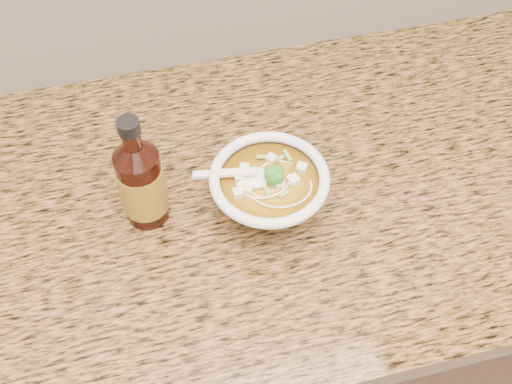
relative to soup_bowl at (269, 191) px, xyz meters
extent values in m
cube|color=#34200F|center=(-0.03, 0.05, -0.51)|extent=(4.00, 0.65, 0.86)
cube|color=brown|center=(-0.03, 0.05, -0.06)|extent=(4.00, 0.68, 0.04)
cylinder|color=white|center=(0.00, 0.00, -0.04)|extent=(0.07, 0.07, 0.01)
torus|color=white|center=(0.00, 0.00, 0.03)|extent=(0.18, 0.18, 0.02)
torus|color=beige|center=(-0.01, 0.01, 0.02)|extent=(0.10, 0.10, 0.00)
torus|color=beige|center=(0.01, 0.00, 0.02)|extent=(0.05, 0.05, 0.00)
torus|color=beige|center=(0.00, -0.01, 0.02)|extent=(0.10, 0.10, 0.00)
torus|color=beige|center=(0.00, -0.01, 0.02)|extent=(0.07, 0.07, 0.00)
torus|color=beige|center=(0.02, -0.01, 0.02)|extent=(0.10, 0.10, 0.00)
torus|color=beige|center=(-0.01, 0.00, 0.02)|extent=(0.07, 0.07, 0.00)
torus|color=beige|center=(0.00, 0.01, 0.02)|extent=(0.06, 0.06, 0.00)
torus|color=beige|center=(-0.01, 0.01, 0.02)|extent=(0.11, 0.11, 0.00)
cube|color=silver|center=(0.04, 0.00, 0.03)|extent=(0.02, 0.02, 0.01)
cube|color=silver|center=(0.04, 0.02, 0.03)|extent=(0.01, 0.01, 0.01)
cube|color=silver|center=(-0.02, -0.02, 0.03)|extent=(0.01, 0.01, 0.01)
cube|color=silver|center=(-0.02, 0.01, 0.03)|extent=(0.02, 0.02, 0.01)
cube|color=silver|center=(0.03, -0.01, 0.03)|extent=(0.02, 0.02, 0.02)
cube|color=silver|center=(0.03, -0.01, 0.03)|extent=(0.02, 0.02, 0.01)
cube|color=silver|center=(-0.05, 0.00, 0.03)|extent=(0.02, 0.02, 0.02)
cube|color=silver|center=(-0.03, 0.03, 0.03)|extent=(0.02, 0.02, 0.01)
cube|color=silver|center=(-0.04, -0.03, 0.03)|extent=(0.01, 0.01, 0.01)
ellipsoid|color=#196014|center=(0.00, -0.01, 0.04)|extent=(0.03, 0.03, 0.03)
cylinder|color=#79B746|center=(-0.02, 0.04, 0.03)|extent=(0.02, 0.01, 0.01)
cylinder|color=#79B746|center=(0.00, 0.05, 0.03)|extent=(0.01, 0.02, 0.01)
cylinder|color=#79B746|center=(-0.03, 0.01, 0.03)|extent=(0.01, 0.02, 0.01)
cylinder|color=#79B746|center=(0.00, -0.05, 0.03)|extent=(0.02, 0.01, 0.01)
cylinder|color=#79B746|center=(0.05, 0.01, 0.03)|extent=(0.02, 0.02, 0.01)
cylinder|color=#79B746|center=(-0.05, 0.03, 0.03)|extent=(0.02, 0.01, 0.01)
cylinder|color=#79B746|center=(0.03, 0.00, 0.03)|extent=(0.01, 0.02, 0.01)
ellipsoid|color=white|center=(-0.02, 0.01, 0.03)|extent=(0.04, 0.04, 0.01)
cube|color=white|center=(-0.06, 0.02, 0.03)|extent=(0.09, 0.04, 0.03)
cylinder|color=#390F07|center=(-0.18, 0.03, 0.03)|extent=(0.08, 0.08, 0.13)
cylinder|color=#390F07|center=(-0.18, 0.03, 0.13)|extent=(0.03, 0.03, 0.03)
cylinder|color=black|center=(-0.18, 0.03, 0.15)|extent=(0.04, 0.04, 0.02)
cylinder|color=red|center=(-0.18, 0.03, 0.02)|extent=(0.08, 0.08, 0.08)
camera|label=1|loc=(-0.16, -0.55, 0.76)|focal=45.00mm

